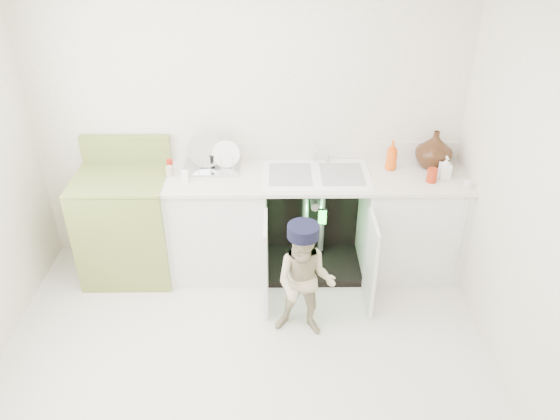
{
  "coord_description": "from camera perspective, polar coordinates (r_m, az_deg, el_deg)",
  "views": [
    {
      "loc": [
        0.22,
        -2.64,
        2.91
      ],
      "look_at": [
        0.26,
        0.7,
        0.88
      ],
      "focal_mm": 35.0,
      "sensor_mm": 36.0,
      "label": 1
    }
  ],
  "objects": [
    {
      "name": "counter_run",
      "position": [
        4.57,
        3.9,
        -1.04
      ],
      "size": [
        2.44,
        1.02,
        1.21
      ],
      "color": "white",
      "rests_on": "ground"
    },
    {
      "name": "room_shell",
      "position": [
        3.13,
        -4.59,
        -0.87
      ],
      "size": [
        6.0,
        5.5,
        1.26
      ],
      "color": "#EEE4CC",
      "rests_on": "ground"
    },
    {
      "name": "repair_worker",
      "position": [
        3.91,
        2.63,
        -7.43
      ],
      "size": [
        0.5,
        0.68,
        0.93
      ],
      "rotation": [
        0.0,
        0.0,
        -0.2
      ],
      "color": "#C3B78C",
      "rests_on": "ground"
    },
    {
      "name": "avocado_stove",
      "position": [
        4.7,
        -15.63,
        -1.33
      ],
      "size": [
        0.73,
        0.65,
        1.13
      ],
      "color": "olive",
      "rests_on": "ground"
    },
    {
      "name": "ground",
      "position": [
        3.94,
        -3.8,
        -16.47
      ],
      "size": [
        3.5,
        3.5,
        0.0
      ],
      "primitive_type": "plane",
      "color": "#BDB7A6",
      "rests_on": "ground"
    }
  ]
}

